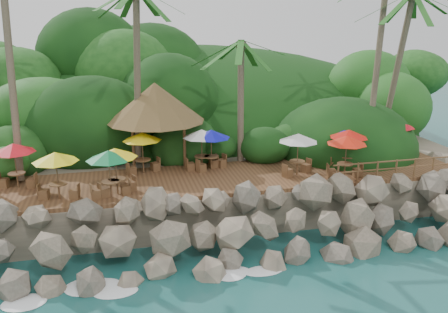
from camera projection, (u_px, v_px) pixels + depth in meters
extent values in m
plane|color=#19514F|center=(257.00, 273.00, 19.66)|extent=(140.00, 140.00, 0.00)
cube|color=gray|center=(192.00, 150.00, 34.27)|extent=(32.00, 25.20, 2.10)
ellipsoid|color=#143811|center=(178.00, 139.00, 41.56)|extent=(44.80, 28.00, 15.40)
cube|color=brown|center=(224.00, 178.00, 24.62)|extent=(26.00, 5.00, 0.20)
ellipsoid|color=white|center=(31.00, 297.00, 17.91)|extent=(1.20, 0.80, 0.06)
ellipsoid|color=white|center=(111.00, 287.00, 18.58)|extent=(1.20, 0.80, 0.06)
ellipsoid|color=white|center=(186.00, 277.00, 19.26)|extent=(1.20, 0.80, 0.06)
ellipsoid|color=white|center=(255.00, 269.00, 19.93)|extent=(1.20, 0.80, 0.06)
ellipsoid|color=white|center=(320.00, 260.00, 20.60)|extent=(1.20, 0.80, 0.06)
ellipsoid|color=white|center=(381.00, 253.00, 21.27)|extent=(1.20, 0.80, 0.06)
ellipsoid|color=white|center=(438.00, 246.00, 21.94)|extent=(1.20, 0.80, 0.06)
cylinder|color=brown|center=(10.00, 63.00, 23.08)|extent=(0.37, 2.56, 11.64)
cylinder|color=brown|center=(137.00, 81.00, 25.39)|extent=(0.79, 1.20, 9.47)
cylinder|color=brown|center=(241.00, 103.00, 26.33)|extent=(0.56, 0.60, 6.81)
ellipsoid|color=#23601E|center=(241.00, 42.00, 25.36)|extent=(6.00, 6.00, 2.40)
cylinder|color=brown|center=(377.00, 66.00, 27.32)|extent=(1.69, 2.02, 10.58)
cylinder|color=brown|center=(396.00, 76.00, 27.92)|extent=(0.65, 1.82, 9.35)
cylinder|color=brown|center=(133.00, 150.00, 25.20)|extent=(0.16, 0.16, 2.40)
cylinder|color=brown|center=(185.00, 146.00, 25.83)|extent=(0.16, 0.16, 2.40)
cylinder|color=brown|center=(131.00, 137.00, 27.81)|extent=(0.16, 0.16, 2.40)
cylinder|color=brown|center=(178.00, 135.00, 28.44)|extent=(0.16, 0.16, 2.40)
cone|color=brown|center=(155.00, 102.00, 26.17)|extent=(5.58, 5.58, 2.20)
cylinder|color=brown|center=(211.00, 163.00, 25.62)|extent=(0.08, 0.08, 0.73)
cylinder|color=brown|center=(211.00, 157.00, 25.52)|extent=(0.83, 0.83, 0.05)
cylinder|color=brown|center=(211.00, 151.00, 25.42)|extent=(0.05, 0.05, 2.18)
cone|color=#0C0EA3|center=(211.00, 134.00, 25.15)|extent=(2.08, 2.08, 0.45)
cube|color=brown|center=(201.00, 168.00, 25.26)|extent=(0.55, 0.55, 0.46)
cube|color=brown|center=(221.00, 163.00, 26.07)|extent=(0.55, 0.55, 0.46)
cylinder|color=brown|center=(297.00, 168.00, 24.79)|extent=(0.08, 0.08, 0.73)
cylinder|color=brown|center=(297.00, 161.00, 24.69)|extent=(0.83, 0.83, 0.05)
cylinder|color=brown|center=(298.00, 155.00, 24.59)|extent=(0.05, 0.05, 2.18)
cone|color=silver|center=(298.00, 138.00, 24.32)|extent=(2.08, 2.08, 0.45)
cube|color=brown|center=(287.00, 173.00, 24.43)|extent=(0.55, 0.55, 0.46)
cube|color=brown|center=(306.00, 168.00, 25.23)|extent=(0.55, 0.55, 0.46)
cylinder|color=brown|center=(59.00, 191.00, 21.43)|extent=(0.08, 0.08, 0.73)
cylinder|color=brown|center=(58.00, 184.00, 21.32)|extent=(0.83, 0.83, 0.05)
cylinder|color=brown|center=(57.00, 177.00, 21.22)|extent=(0.05, 0.05, 2.18)
cone|color=yellow|center=(55.00, 157.00, 20.96)|extent=(2.08, 2.08, 0.45)
cube|color=brown|center=(44.00, 195.00, 21.43)|extent=(0.48, 0.48, 0.46)
cube|color=brown|center=(75.00, 194.00, 21.51)|extent=(0.48, 0.48, 0.46)
cylinder|color=brown|center=(111.00, 189.00, 21.70)|extent=(0.08, 0.08, 0.73)
cylinder|color=brown|center=(110.00, 182.00, 21.59)|extent=(0.83, 0.83, 0.05)
cylinder|color=brown|center=(110.00, 175.00, 21.49)|extent=(0.05, 0.05, 2.18)
cone|color=#0C6C35|center=(108.00, 155.00, 21.22)|extent=(2.08, 2.08, 0.45)
cube|color=brown|center=(96.00, 194.00, 21.46)|extent=(0.49, 0.49, 0.46)
cube|color=brown|center=(126.00, 190.00, 22.01)|extent=(0.49, 0.49, 0.46)
cylinder|color=brown|center=(117.00, 186.00, 22.06)|extent=(0.08, 0.08, 0.73)
cylinder|color=brown|center=(117.00, 179.00, 21.96)|extent=(0.83, 0.83, 0.05)
cylinder|color=brown|center=(116.00, 172.00, 21.86)|extent=(0.05, 0.05, 2.18)
cone|color=yellow|center=(115.00, 153.00, 21.59)|extent=(2.08, 2.08, 0.45)
cube|color=brown|center=(104.00, 192.00, 21.69)|extent=(0.55, 0.55, 0.46)
cube|color=brown|center=(131.00, 186.00, 22.52)|extent=(0.55, 0.55, 0.46)
cylinder|color=brown|center=(18.00, 180.00, 22.88)|extent=(0.08, 0.08, 0.73)
cylinder|color=brown|center=(17.00, 173.00, 22.77)|extent=(0.83, 0.83, 0.05)
cylinder|color=brown|center=(16.00, 166.00, 22.67)|extent=(0.05, 0.05, 2.18)
cone|color=red|center=(13.00, 148.00, 22.41)|extent=(2.08, 2.08, 0.45)
cube|color=brown|center=(4.00, 183.00, 22.91)|extent=(0.50, 0.50, 0.46)
cube|color=brown|center=(32.00, 183.00, 22.93)|extent=(0.50, 0.50, 0.46)
cylinder|color=brown|center=(347.00, 163.00, 25.67)|extent=(0.08, 0.08, 0.73)
cylinder|color=brown|center=(347.00, 156.00, 25.56)|extent=(0.83, 0.83, 0.05)
cylinder|color=brown|center=(348.00, 150.00, 25.46)|extent=(0.05, 0.05, 2.18)
cone|color=red|center=(349.00, 134.00, 25.19)|extent=(2.08, 2.08, 0.45)
cube|color=brown|center=(334.00, 165.00, 25.72)|extent=(0.51, 0.51, 0.46)
cube|color=brown|center=(359.00, 165.00, 25.69)|extent=(0.51, 0.51, 0.46)
cylinder|color=brown|center=(202.00, 163.00, 25.69)|extent=(0.08, 0.08, 0.73)
cylinder|color=brown|center=(202.00, 156.00, 25.59)|extent=(0.83, 0.83, 0.05)
cylinder|color=brown|center=(202.00, 150.00, 25.49)|extent=(0.05, 0.05, 2.18)
cone|color=silver|center=(202.00, 133.00, 25.22)|extent=(2.08, 2.08, 0.45)
cube|color=brown|center=(190.00, 167.00, 25.45)|extent=(0.49, 0.49, 0.46)
cube|color=brown|center=(214.00, 164.00, 26.01)|extent=(0.49, 0.49, 0.46)
cylinder|color=brown|center=(345.00, 171.00, 24.37)|extent=(0.08, 0.08, 0.73)
cylinder|color=brown|center=(345.00, 164.00, 24.26)|extent=(0.83, 0.83, 0.05)
cylinder|color=brown|center=(346.00, 157.00, 24.16)|extent=(0.05, 0.05, 2.18)
cone|color=red|center=(347.00, 140.00, 23.89)|extent=(2.08, 2.08, 0.45)
cube|color=brown|center=(331.00, 173.00, 24.37)|extent=(0.48, 0.48, 0.46)
cube|color=brown|center=(357.00, 173.00, 24.45)|extent=(0.48, 0.48, 0.46)
cylinder|color=brown|center=(394.00, 151.00, 28.08)|extent=(0.08, 0.08, 0.73)
cylinder|color=brown|center=(395.00, 144.00, 27.97)|extent=(0.83, 0.83, 0.05)
cylinder|color=brown|center=(395.00, 139.00, 27.87)|extent=(0.05, 0.05, 2.18)
cone|color=red|center=(397.00, 124.00, 27.61)|extent=(2.08, 2.08, 0.45)
cube|color=brown|center=(385.00, 154.00, 27.88)|extent=(0.47, 0.47, 0.46)
cube|color=brown|center=(403.00, 152.00, 28.36)|extent=(0.47, 0.47, 0.46)
cylinder|color=brown|center=(344.00, 158.00, 26.53)|extent=(0.08, 0.08, 0.73)
cylinder|color=brown|center=(344.00, 152.00, 26.42)|extent=(0.83, 0.83, 0.05)
cylinder|color=brown|center=(345.00, 146.00, 26.32)|extent=(0.05, 0.05, 2.18)
cone|color=#0B1299|center=(346.00, 130.00, 26.06)|extent=(2.08, 2.08, 0.45)
cube|color=brown|center=(332.00, 161.00, 26.55)|extent=(0.49, 0.49, 0.46)
cube|color=brown|center=(356.00, 160.00, 26.59)|extent=(0.49, 0.49, 0.46)
cylinder|color=brown|center=(143.00, 166.00, 25.07)|extent=(0.08, 0.08, 0.73)
cylinder|color=brown|center=(143.00, 160.00, 24.96)|extent=(0.83, 0.83, 0.05)
cylinder|color=brown|center=(143.00, 153.00, 24.86)|extent=(0.05, 0.05, 2.18)
cone|color=yellow|center=(142.00, 136.00, 24.59)|extent=(2.08, 2.08, 0.45)
cube|color=brown|center=(132.00, 171.00, 24.73)|extent=(0.54, 0.54, 0.46)
cube|color=brown|center=(155.00, 167.00, 25.48)|extent=(0.54, 0.54, 0.46)
cylinder|color=brown|center=(338.00, 174.00, 23.46)|extent=(0.10, 0.10, 1.00)
cylinder|color=brown|center=(358.00, 172.00, 23.71)|extent=(0.10, 0.10, 1.00)
cylinder|color=brown|center=(377.00, 171.00, 23.95)|extent=(0.10, 0.10, 1.00)
cylinder|color=brown|center=(396.00, 169.00, 24.20)|extent=(0.10, 0.10, 1.00)
cylinder|color=brown|center=(415.00, 167.00, 24.44)|extent=(0.10, 0.10, 1.00)
cylinder|color=brown|center=(433.00, 166.00, 24.69)|extent=(0.10, 0.10, 1.00)
cube|color=brown|center=(397.00, 161.00, 24.07)|extent=(7.20, 0.06, 0.06)
cube|color=brown|center=(396.00, 168.00, 24.18)|extent=(7.20, 0.06, 0.06)
imported|color=silver|center=(355.00, 148.00, 26.45)|extent=(0.78, 0.61, 1.89)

